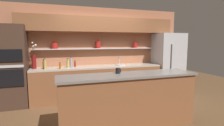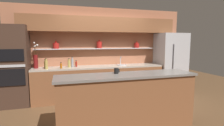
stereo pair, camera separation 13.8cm
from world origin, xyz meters
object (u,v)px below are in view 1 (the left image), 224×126
(sink_fixture, at_px, (120,64))
(bottle_spirit_3, at_px, (45,65))
(bottle_spirit_0, at_px, (71,63))
(bottle_sauce_5, at_px, (60,66))
(bottle_spirit_4, at_px, (68,64))
(refrigerator, at_px, (168,63))
(bottle_sauce_1, at_px, (75,64))
(bottle_oil_2, at_px, (44,65))
(flower_vase, at_px, (34,61))
(oven_tower, at_px, (13,67))
(coffee_mug, at_px, (118,71))

(sink_fixture, xyz_separation_m, bottle_spirit_3, (-2.07, -0.16, 0.09))
(bottle_spirit_0, relative_size, bottle_sauce_5, 1.72)
(bottle_spirit_3, relative_size, bottle_spirit_4, 1.14)
(refrigerator, relative_size, bottle_spirit_3, 6.69)
(bottle_sauce_1, bearing_deg, bottle_spirit_4, -160.96)
(bottle_oil_2, bearing_deg, refrigerator, -1.21)
(flower_vase, height_order, bottle_spirit_0, flower_vase)
(flower_vase, bearing_deg, oven_tower, -172.55)
(flower_vase, relative_size, bottle_sauce_5, 4.15)
(oven_tower, bearing_deg, bottle_sauce_1, 3.09)
(bottle_oil_2, relative_size, coffee_mug, 2.32)
(bottle_sauce_1, height_order, bottle_spirit_3, bottle_spirit_3)
(sink_fixture, xyz_separation_m, bottle_spirit_4, (-1.50, 0.00, 0.08))
(oven_tower, bearing_deg, refrigerator, -0.47)
(flower_vase, bearing_deg, bottle_spirit_4, -3.28)
(bottle_spirit_3, distance_m, coffee_mug, 2.10)
(bottle_sauce_1, bearing_deg, refrigerator, -2.30)
(oven_tower, distance_m, sink_fixture, 2.82)
(oven_tower, xyz_separation_m, flower_vase, (0.48, 0.06, 0.13))
(flower_vase, distance_m, sink_fixture, 2.35)
(flower_vase, bearing_deg, bottle_spirit_0, -2.72)
(refrigerator, bearing_deg, bottle_sauce_5, -178.11)
(refrigerator, height_order, bottle_spirit_4, refrigerator)
(oven_tower, bearing_deg, coffee_mug, -40.01)
(refrigerator, xyz_separation_m, sink_fixture, (-1.62, 0.05, 0.01))
(refrigerator, height_order, flower_vase, refrigerator)
(bottle_spirit_4, height_order, bottle_sauce_5, bottle_spirit_4)
(sink_fixture, height_order, coffee_mug, sink_fixture)
(bottle_sauce_5, xyz_separation_m, coffee_mug, (0.99, -1.61, 0.08))
(refrigerator, xyz_separation_m, oven_tower, (-4.44, 0.04, 0.07))
(bottle_oil_2, bearing_deg, bottle_sauce_1, 2.77)
(sink_fixture, bearing_deg, oven_tower, -179.75)
(bottle_spirit_0, relative_size, bottle_sauce_1, 1.60)
(bottle_oil_2, xyz_separation_m, bottle_spirit_3, (0.04, -0.19, 0.02))
(sink_fixture, distance_m, bottle_oil_2, 2.11)
(bottle_spirit_0, height_order, bottle_sauce_5, bottle_spirit_0)
(flower_vase, xyz_separation_m, sink_fixture, (2.34, -0.05, -0.19))
(refrigerator, relative_size, bottle_sauce_1, 10.55)
(bottle_oil_2, distance_m, coffee_mug, 2.27)
(bottle_oil_2, bearing_deg, bottle_spirit_3, -78.12)
(oven_tower, relative_size, flower_vase, 2.95)
(refrigerator, height_order, bottle_spirit_3, refrigerator)
(oven_tower, relative_size, bottle_spirit_0, 7.11)
(bottle_oil_2, bearing_deg, oven_tower, -176.56)
(flower_vase, relative_size, coffee_mug, 6.55)
(oven_tower, relative_size, bottle_sauce_1, 11.37)
(flower_vase, xyz_separation_m, bottle_spirit_4, (0.84, -0.05, -0.11))
(oven_tower, relative_size, bottle_spirit_4, 8.21)
(oven_tower, distance_m, flower_vase, 0.50)
(bottle_sauce_1, relative_size, bottle_oil_2, 0.73)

